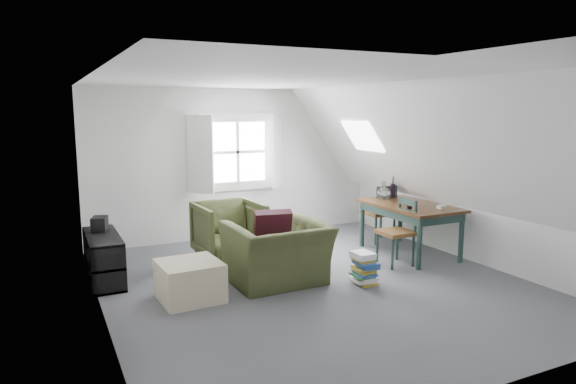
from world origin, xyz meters
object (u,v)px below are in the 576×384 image
dining_table (410,211)px  dining_chair_far (380,212)px  armchair_far (230,258)px  magazine_stack (364,268)px  ottoman (190,281)px  armchair_near (277,283)px  media_shelf (104,261)px  dining_chair_near (398,231)px

dining_table → dining_chair_far: 0.80m
armchair_far → magazine_stack: 2.14m
ottoman → magazine_stack: ottoman is taller
armchair_far → dining_table: bearing=-24.4°
magazine_stack → ottoman: bearing=168.5°
armchair_far → dining_table: 2.77m
ottoman → dining_table: bearing=6.7°
armchair_far → dining_chair_far: bearing=-7.4°
armchair_near → dining_chair_far: size_ratio=1.23×
armchair_near → ottoman: (-1.14, -0.08, 0.22)m
armchair_far → armchair_near: bearing=-85.6°
armchair_far → dining_chair_far: dining_chair_far is taller
armchair_near → dining_table: size_ratio=0.77×
dining_table → dining_chair_far: dining_chair_far is taller
ottoman → media_shelf: bearing=126.6°
media_shelf → armchair_far: bearing=8.8°
dining_chair_near → magazine_stack: 1.04m
dining_chair_near → dining_chair_far: bearing=167.0°
dining_chair_near → media_shelf: size_ratio=0.79×
dining_chair_near → ottoman: bearing=-77.1°
dining_chair_near → media_shelf: 3.93m
ottoman → dining_chair_near: size_ratio=0.72×
armchair_far → ottoman: size_ratio=1.37×
armchair_near → media_shelf: media_shelf is taller
dining_chair_near → media_shelf: dining_chair_near is taller
media_shelf → magazine_stack: media_shelf is taller
dining_table → magazine_stack: dining_table is taller
dining_table → media_shelf: bearing=170.1°
armchair_near → dining_chair_far: bearing=-156.2°
armchair_near → dining_chair_near: bearing=177.8°
ottoman → dining_table: (3.47, 0.41, 0.44)m
dining_chair_near → magazine_stack: dining_chair_near is taller
ottoman → media_shelf: size_ratio=0.57×
ottoman → dining_chair_far: (3.51, 1.19, 0.27)m
armchair_far → dining_chair_near: (2.01, -1.33, 0.48)m
dining_table → dining_chair_far: bearing=86.3°
dining_table → dining_chair_far: (0.04, 0.78, -0.17)m
armchair_near → dining_table: 2.44m
dining_chair_far → media_shelf: bearing=9.8°
magazine_stack → dining_table: bearing=31.4°
dining_table → dining_chair_near: dining_chair_near is taller
media_shelf → magazine_stack: bearing=-28.2°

